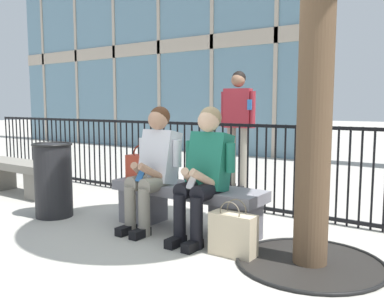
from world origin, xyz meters
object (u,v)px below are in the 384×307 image
bystander_at_railing (238,121)px  stone_bench_far (19,174)px  shopping_bag (233,234)px  trash_can (53,179)px  stone_bench (186,203)px  seated_person_companion (204,169)px  handbag_on_bench (141,167)px  seated_person_with_phone (154,164)px

bystander_at_railing → stone_bench_far: bystander_at_railing is taller
shopping_bag → trash_can: (-2.22, -0.08, 0.23)m
shopping_bag → bystander_at_railing: 2.90m
stone_bench → trash_can: 1.56m
stone_bench → shopping_bag: (0.73, -0.35, -0.09)m
seated_person_companion → shopping_bag: size_ratio=2.61×
shopping_bag → trash_can: trash_can is taller
stone_bench → stone_bench_far: bearing=179.3°
stone_bench → seated_person_companion: seated_person_companion is taller
handbag_on_bench → shopping_bag: size_ratio=0.78×
stone_bench_far → trash_can: (1.40, -0.47, 0.15)m
bystander_at_railing → trash_can: bystander_at_railing is taller
stone_bench → bystander_at_railing: size_ratio=0.94×
seated_person_companion → stone_bench_far: size_ratio=0.76×
seated_person_with_phone → seated_person_companion: size_ratio=1.00×
seated_person_companion → handbag_on_bench: 0.89m
shopping_bag → seated_person_companion: bearing=152.5°
stone_bench → bystander_at_railing: bystander_at_railing is taller
seated_person_with_phone → handbag_on_bench: 0.31m
stone_bench → seated_person_with_phone: bearing=-156.6°
handbag_on_bench → trash_can: bearing=-155.4°
seated_person_companion → bystander_at_railing: 2.42m
bystander_at_railing → seated_person_companion: bearing=-68.0°
seated_person_companion → shopping_bag: (0.43, -0.22, -0.47)m
seated_person_companion → seated_person_with_phone: bearing=180.0°
seated_person_companion → stone_bench_far: (-3.19, 0.16, -0.38)m
seated_person_with_phone → trash_can: bearing=-165.9°
trash_can → handbag_on_bench: bearing=24.6°
seated_person_companion → handbag_on_bench: (-0.88, 0.12, -0.07)m
bystander_at_railing → stone_bench_far: size_ratio=1.07×
stone_bench → shopping_bag: size_ratio=3.45×
seated_person_with_phone → bystander_at_railing: 2.27m
shopping_bag → bystander_at_railing: size_ratio=0.27×
shopping_bag → handbag_on_bench: bearing=165.3°
seated_person_companion → shopping_bag: bearing=-27.5°
seated_person_companion → handbag_on_bench: seated_person_companion is taller
seated_person_with_phone → shopping_bag: size_ratio=2.61×
stone_bench → stone_bench_far: size_ratio=1.00×
handbag_on_bench → stone_bench: bearing=1.0°
shopping_bag → stone_bench_far: (-3.62, 0.39, 0.09)m
trash_can → stone_bench: bearing=16.0°
stone_bench → handbag_on_bench: handbag_on_bench is taller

